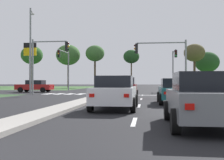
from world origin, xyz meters
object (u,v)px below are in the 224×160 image
at_px(car_white_fourth, 115,92).
at_px(treeline_near, 32,55).
at_px(car_grey_eighth, 204,99).
at_px(treeline_fifth, 207,62).
at_px(treeline_fourth, 131,57).
at_px(treeline_second, 68,55).
at_px(traffic_signal_near_left, 46,57).
at_px(car_teal_seventh, 175,91).
at_px(treeline_third, 95,54).
at_px(traffic_signal_far_right, 174,63).
at_px(fuel_price_totem, 30,56).
at_px(car_black_fifth, 211,86).
at_px(car_maroon_third, 124,88).
at_px(treeline_sixth, 194,53).
at_px(traffic_signal_far_left, 65,63).
at_px(car_navy_near, 106,85).
at_px(traffic_signal_near_right, 166,57).
at_px(car_red_sixth, 35,86).
at_px(street_lamp_second, 31,46).

distance_m(car_white_fourth, treeline_near, 56.41).
xyz_separation_m(car_grey_eighth, treeline_fifth, (11.56, 55.60, 4.79)).
bearing_deg(treeline_fourth, car_grey_eighth, -84.70).
bearing_deg(treeline_second, traffic_signal_near_left, -78.04).
xyz_separation_m(car_teal_seventh, treeline_fourth, (-4.97, 44.75, 5.99)).
xyz_separation_m(treeline_third, treeline_fourth, (7.68, 2.19, -0.55)).
distance_m(car_teal_seventh, treeline_second, 46.89).
xyz_separation_m(traffic_signal_far_right, fuel_price_totem, (-19.98, -1.21, 1.08)).
xyz_separation_m(car_white_fourth, traffic_signal_near_left, (-8.66, 14.27, 3.02)).
xyz_separation_m(car_black_fifth, fuel_price_totem, (-23.51, 4.86, 4.15)).
bearing_deg(car_maroon_third, treeline_sixth, 72.88).
bearing_deg(traffic_signal_far_left, treeline_fifth, 45.44).
height_order(car_navy_near, traffic_signal_near_right, traffic_signal_near_right).
relative_size(car_white_fourth, traffic_signal_far_left, 0.78).
relative_size(car_navy_near, traffic_signal_near_right, 0.81).
distance_m(car_black_fifth, treeline_fifth, 31.84).
xyz_separation_m(car_teal_seventh, traffic_signal_far_left, (-13.15, 21.95, 3.22)).
relative_size(treeline_fourth, treeline_sixth, 0.93).
height_order(car_red_sixth, car_grey_eighth, car_grey_eighth).
bearing_deg(treeline_near, traffic_signal_far_right, -38.39).
relative_size(car_maroon_third, treeline_third, 0.47).
xyz_separation_m(car_white_fourth, treeline_fourth, (-1.85, 48.48, 5.96)).
height_order(car_maroon_third, treeline_fourth, treeline_fourth).
bearing_deg(traffic_signal_far_right, traffic_signal_near_right, -99.16).
height_order(car_red_sixth, street_lamp_second, street_lamp_second).
relative_size(car_red_sixth, car_teal_seventh, 1.06).
bearing_deg(traffic_signal_far_left, car_grey_eighth, -66.73).
xyz_separation_m(car_navy_near, traffic_signal_far_left, (-5.20, -5.23, 3.22)).
height_order(car_maroon_third, car_red_sixth, car_maroon_third).
xyz_separation_m(traffic_signal_near_left, treeline_sixth, (19.68, 30.79, 3.23)).
bearing_deg(car_white_fourth, car_black_fifth, 66.32).
distance_m(traffic_signal_far_right, treeline_third, 25.35).
height_order(street_lamp_second, treeline_third, street_lamp_second).
height_order(car_red_sixth, traffic_signal_near_left, traffic_signal_near_left).
distance_m(traffic_signal_far_right, treeline_second, 29.19).
xyz_separation_m(street_lamp_second, treeline_near, (-13.88, 33.18, 2.23)).
distance_m(car_grey_eighth, traffic_signal_far_right, 30.99).
xyz_separation_m(car_red_sixth, treeline_near, (-13.00, 29.83, 6.74)).
bearing_deg(treeline_sixth, treeline_fifth, 57.47).
height_order(traffic_signal_near_left, treeline_near, treeline_near).
distance_m(car_red_sixth, car_teal_seventh, 22.49).
xyz_separation_m(car_maroon_third, fuel_price_totem, (-14.56, 16.24, 4.13)).
height_order(car_navy_near, car_black_fifth, car_black_fifth).
height_order(traffic_signal_far_left, traffic_signal_far_right, traffic_signal_far_left).
bearing_deg(treeline_near, treeline_fifth, 1.08).
xyz_separation_m(car_maroon_third, treeline_fifth, (14.90, 42.29, 4.77)).
bearing_deg(car_red_sixth, treeline_fourth, -20.14).
distance_m(traffic_signal_near_right, traffic_signal_near_left, 11.95).
xyz_separation_m(car_maroon_third, treeline_second, (-15.20, 37.86, 6.27)).
height_order(car_navy_near, treeline_fifth, treeline_fifth).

